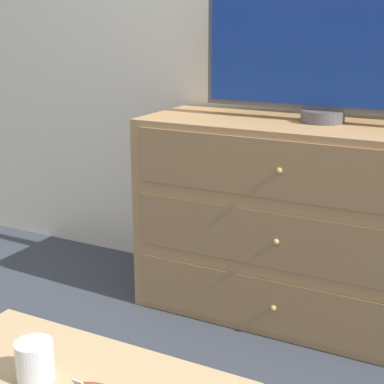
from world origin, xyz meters
TOP-DOWN VIEW (x-y plane):
  - ground_plane at (0.00, 0.00)m, footprint 12.00×12.00m
  - wall_back at (0.00, 0.03)m, footprint 12.00×0.05m
  - dresser at (0.02, -0.27)m, footprint 1.30×0.49m
  - tv at (0.09, -0.20)m, footprint 1.00×0.17m
  - drink_cup at (-0.17, -1.61)m, footprint 0.09×0.09m

SIDE VIEW (x-z plane):
  - ground_plane at x=0.00m, z-range 0.00..0.00m
  - dresser at x=0.02m, z-range 0.00..0.83m
  - drink_cup at x=-0.17m, z-range 0.42..0.51m
  - tv at x=0.09m, z-range 0.84..1.49m
  - wall_back at x=0.00m, z-range 0.00..2.60m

